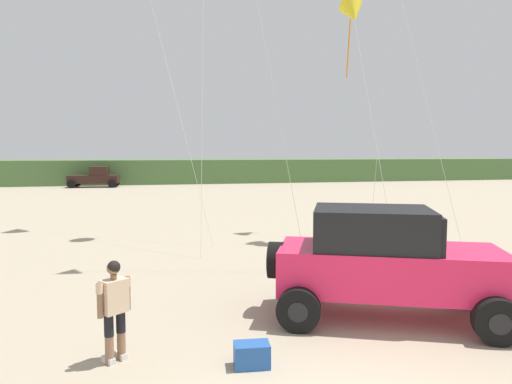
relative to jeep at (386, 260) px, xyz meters
name	(u,v)px	position (x,y,z in m)	size (l,w,h in m)	color
dune_ridge	(151,171)	(-4.96, 44.16, 0.06)	(90.00, 8.15, 2.52)	#4C703D
jeep	(386,260)	(0.00, 0.00, 0.00)	(5.00, 3.82, 2.26)	#EA2151
person_watching	(114,305)	(-5.22, -0.90, -0.26)	(0.52, 0.46, 1.67)	#8C664C
cooler_box	(252,355)	(-3.10, -1.55, -1.01)	(0.56, 0.36, 0.38)	#23519E
distant_pickup	(95,177)	(-10.13, 38.22, -0.26)	(4.74, 2.72, 1.98)	black
kite_orange_streamer	(353,13)	(2.55, 7.63, 7.19)	(1.10, 4.67, 9.02)	yellow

